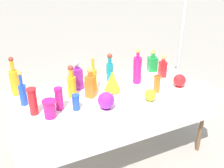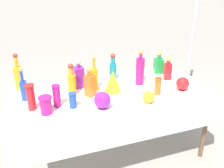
{
  "view_description": "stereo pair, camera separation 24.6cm",
  "coord_description": "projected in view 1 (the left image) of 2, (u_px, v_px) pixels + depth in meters",
  "views": [
    {
      "loc": [
        -0.98,
        -2.01,
        1.9
      ],
      "look_at": [
        0.0,
        0.0,
        0.86
      ],
      "focal_mm": 40.0,
      "sensor_mm": 36.0,
      "label": 1
    },
    {
      "loc": [
        -0.75,
        -2.11,
        1.9
      ],
      "look_at": [
        0.0,
        0.0,
        0.86
      ],
      "focal_mm": 40.0,
      "sensor_mm": 36.0,
      "label": 2
    }
  ],
  "objects": [
    {
      "name": "tall_bottle_3",
      "position": [
        15.0,
        81.0,
        2.43
      ],
      "size": [
        0.09,
        0.09,
        0.39
      ],
      "color": "orange",
      "rests_on": "display_table"
    },
    {
      "name": "slender_vase_4",
      "position": [
        33.0,
        101.0,
        2.1
      ],
      "size": [
        0.09,
        0.09,
        0.24
      ],
      "color": "red",
      "rests_on": "display_table"
    },
    {
      "name": "tall_bottle_2",
      "position": [
        110.0,
        69.0,
        2.74
      ],
      "size": [
        0.07,
        0.07,
        0.31
      ],
      "color": "teal",
      "rests_on": "display_table"
    },
    {
      "name": "display_table",
      "position": [
        113.0,
        99.0,
        2.51
      ],
      "size": [
        2.02,
        0.97,
        0.76
      ],
      "color": "white",
      "rests_on": "ground"
    },
    {
      "name": "slender_vase_0",
      "position": [
        50.0,
        108.0,
        2.07
      ],
      "size": [
        0.12,
        0.12,
        0.16
      ],
      "color": "#C61972",
      "rests_on": "display_table"
    },
    {
      "name": "price_tag_left",
      "position": [
        181.0,
        97.0,
        2.37
      ],
      "size": [
        0.06,
        0.02,
        0.05
      ],
      "primitive_type": "cube",
      "rotation": [
        -0.21,
        0.0,
        0.15
      ],
      "color": "white",
      "rests_on": "display_table"
    },
    {
      "name": "tall_bottle_1",
      "position": [
        23.0,
        93.0,
        2.25
      ],
      "size": [
        0.07,
        0.07,
        0.33
      ],
      "color": "blue",
      "rests_on": "display_table"
    },
    {
      "name": "square_decanter_2",
      "position": [
        152.0,
        63.0,
        3.01
      ],
      "size": [
        0.13,
        0.13,
        0.27
      ],
      "color": "#198C38",
      "rests_on": "display_table"
    },
    {
      "name": "square_decanter_0",
      "position": [
        90.0,
        84.0,
        2.38
      ],
      "size": [
        0.12,
        0.12,
        0.32
      ],
      "color": "orange",
      "rests_on": "display_table"
    },
    {
      "name": "ground_plane",
      "position": [
        112.0,
        153.0,
        2.83
      ],
      "size": [
        40.0,
        40.0,
        0.0
      ],
      "primitive_type": "plane",
      "color": "#A0998C"
    },
    {
      "name": "square_decanter_1",
      "position": [
        77.0,
        77.0,
        2.55
      ],
      "size": [
        0.1,
        0.1,
        0.31
      ],
      "color": "purple",
      "rests_on": "display_table"
    },
    {
      "name": "slender_vase_1",
      "position": [
        76.0,
        102.0,
        2.19
      ],
      "size": [
        0.07,
        0.07,
        0.14
      ],
      "color": "blue",
      "rests_on": "display_table"
    },
    {
      "name": "tall_bottle_4",
      "position": [
        93.0,
        78.0,
        2.52
      ],
      "size": [
        0.07,
        0.07,
        0.36
      ],
      "color": "orange",
      "rests_on": "display_table"
    },
    {
      "name": "round_bowl_1",
      "position": [
        106.0,
        101.0,
        2.19
      ],
      "size": [
        0.15,
        0.15,
        0.16
      ],
      "color": "purple",
      "rests_on": "display_table"
    },
    {
      "name": "fluted_vase_0",
      "position": [
        112.0,
        81.0,
        2.5
      ],
      "size": [
        0.17,
        0.17,
        0.22
      ],
      "color": "yellow",
      "rests_on": "display_table"
    },
    {
      "name": "tall_bottle_0",
      "position": [
        72.0,
        84.0,
        2.39
      ],
      "size": [
        0.08,
        0.08,
        0.33
      ],
      "color": "orange",
      "rests_on": "display_table"
    },
    {
      "name": "round_bowl_0",
      "position": [
        180.0,
        80.0,
        2.61
      ],
      "size": [
        0.13,
        0.13,
        0.14
      ],
      "color": "red",
      "rests_on": "display_table"
    },
    {
      "name": "slender_vase_2",
      "position": [
        157.0,
        83.0,
        2.49
      ],
      "size": [
        0.08,
        0.08,
        0.17
      ],
      "color": "orange",
      "rests_on": "display_table"
    },
    {
      "name": "price_tag_right",
      "position": [
        95.0,
        122.0,
        2.0
      ],
      "size": [
        0.05,
        0.02,
        0.04
      ],
      "primitive_type": "cube",
      "rotation": [
        -0.21,
        0.0,
        0.21
      ],
      "color": "white",
      "rests_on": "display_table"
    },
    {
      "name": "price_tag_center",
      "position": [
        182.0,
        97.0,
        2.39
      ],
      "size": [
        0.06,
        0.02,
        0.04
      ],
      "primitive_type": "cube",
      "rotation": [
        -0.21,
        0.0,
        0.03
      ],
      "color": "white",
      "rests_on": "display_table"
    },
    {
      "name": "square_decanter_3",
      "position": [
        163.0,
        67.0,
        2.84
      ],
      "size": [
        0.1,
        0.1,
        0.27
      ],
      "color": "red",
      "rests_on": "display_table"
    },
    {
      "name": "canopy_pole",
      "position": [
        182.0,
        35.0,
        3.36
      ],
      "size": [
        0.18,
        0.18,
        2.7
      ],
      "color": "silver",
      "rests_on": "ground"
    },
    {
      "name": "slender_vase_3",
      "position": [
        59.0,
        98.0,
        2.18
      ],
      "size": [
        0.08,
        0.08,
        0.21
      ],
      "color": "#C61972",
      "rests_on": "display_table"
    },
    {
      "name": "round_bowl_2",
      "position": [
        150.0,
        95.0,
        2.33
      ],
      "size": [
        0.11,
        0.11,
        0.12
      ],
      "color": "yellow",
      "rests_on": "display_table"
    },
    {
      "name": "tall_bottle_5",
      "position": [
        137.0,
        69.0,
        2.67
      ],
      "size": [
        0.09,
        0.09,
        0.39
      ],
      "color": "#C61972",
      "rests_on": "display_table"
    }
  ]
}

